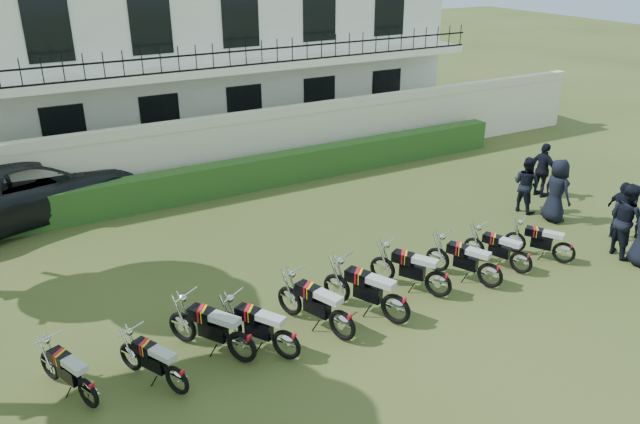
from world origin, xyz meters
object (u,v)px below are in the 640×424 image
object	(u,v)px
motorcycle_6	(439,278)
officer_5	(543,170)
officer_3	(557,191)
motorcycle_4	(342,318)
motorcycle_3	(286,338)
motorcycle_0	(87,387)
officer_1	(626,220)
motorcycle_7	(491,269)
motorcycle_8	(522,257)
officer_4	(526,184)
motorcycle_5	(396,302)
motorcycle_9	(565,248)
motorcycle_1	(176,374)
officer_2	(621,211)
suv	(28,187)
motorcycle_2	(241,340)

from	to	relation	value
motorcycle_6	officer_5	world-z (taller)	officer_5
officer_3	motorcycle_4	bearing A→B (deg)	107.86
motorcycle_3	officer_3	bearing A→B (deg)	-19.37
motorcycle_0	motorcycle_4	xyz separation A→B (m)	(4.75, -0.38, 0.08)
officer_3	officer_1	bearing A→B (deg)	-179.92
motorcycle_4	motorcycle_6	distance (m)	2.72
motorcycle_7	motorcycle_8	size ratio (longest dim) A/B	1.07
motorcycle_8	officer_4	world-z (taller)	officer_4
motorcycle_3	motorcycle_5	distance (m)	2.49
motorcycle_9	motorcycle_4	bearing A→B (deg)	150.10
motorcycle_4	motorcycle_1	bearing A→B (deg)	159.14
motorcycle_1	officer_2	world-z (taller)	officer_2
motorcycle_6	officer_3	size ratio (longest dim) A/B	0.96
motorcycle_0	motorcycle_9	distance (m)	11.15
motorcycle_7	motorcycle_8	distance (m)	1.13
motorcycle_3	suv	distance (m)	10.20
motorcycle_3	officer_5	size ratio (longest dim) A/B	1.00
motorcycle_8	officer_1	distance (m)	3.06
motorcycle_1	officer_4	size ratio (longest dim) A/B	0.96
motorcycle_0	motorcycle_2	size ratio (longest dim) A/B	0.93
motorcycle_4	motorcycle_0	bearing A→B (deg)	154.41
motorcycle_3	motorcycle_4	world-z (taller)	motorcycle_4
motorcycle_7	officer_4	xyz separation A→B (m)	(4.00, 2.91, 0.35)
officer_2	officer_5	world-z (taller)	officer_5
motorcycle_1	officer_5	size ratio (longest dim) A/B	0.94
motorcycle_1	motorcycle_9	world-z (taller)	motorcycle_1
motorcycle_7	officer_2	size ratio (longest dim) A/B	1.11
motorcycle_4	motorcycle_9	bearing A→B (deg)	-19.58
motorcycle_1	officer_4	xyz separation A→B (m)	(11.32, 3.06, 0.39)
motorcycle_1	motorcycle_3	distance (m)	2.10
motorcycle_0	officer_2	distance (m)	13.51
motorcycle_0	motorcycle_3	world-z (taller)	motorcycle_3
motorcycle_4	officer_5	world-z (taller)	officer_5
motorcycle_7	officer_1	xyz separation A→B (m)	(4.10, -0.31, 0.47)
motorcycle_4	motorcycle_5	xyz separation A→B (m)	(1.25, -0.04, 0.02)
motorcycle_6	officer_1	bearing A→B (deg)	-36.76
suv	officer_4	xyz separation A→B (m)	(12.69, -6.51, -0.06)
motorcycle_2	motorcycle_9	distance (m)	8.40
suv	motorcycle_5	bearing A→B (deg)	-165.49
motorcycle_0	motorcycle_7	size ratio (longest dim) A/B	0.93
motorcycle_2	motorcycle_4	world-z (taller)	motorcycle_4
motorcycle_0	officer_2	bearing A→B (deg)	-22.53
motorcycle_7	motorcycle_9	bearing A→B (deg)	-24.91
suv	officer_1	size ratio (longest dim) A/B	3.38
motorcycle_9	officer_2	distance (m)	2.41
motorcycle_2	officer_2	world-z (taller)	officer_2
suv	motorcycle_0	bearing A→B (deg)	162.38
motorcycle_5	motorcycle_7	world-z (taller)	motorcycle_5
motorcycle_5	officer_5	size ratio (longest dim) A/B	1.15
officer_1	officer_2	bearing A→B (deg)	-30.68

